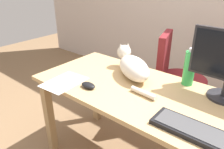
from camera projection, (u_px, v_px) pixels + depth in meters
The scene contains 7 objects.
desk at pixel (151, 106), 1.41m from camera, with size 1.65×0.69×0.71m.
office_chair at pixel (175, 89), 2.06m from camera, with size 0.50×0.48×0.93m.
keyboard at pixel (198, 132), 1.02m from camera, with size 0.44×0.15×0.03m.
cat at pixel (133, 66), 1.57m from camera, with size 0.52×0.38×0.20m.
computer_mouse at pixel (88, 85), 1.43m from camera, with size 0.11×0.06×0.04m, color black.
paper_sheet at pixel (64, 82), 1.51m from camera, with size 0.21×0.30×0.00m, color white.
water_bottle at pixel (189, 68), 1.44m from camera, with size 0.08×0.08×0.26m.
Camera 1 is at (0.55, -1.08, 1.41)m, focal length 34.66 mm.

